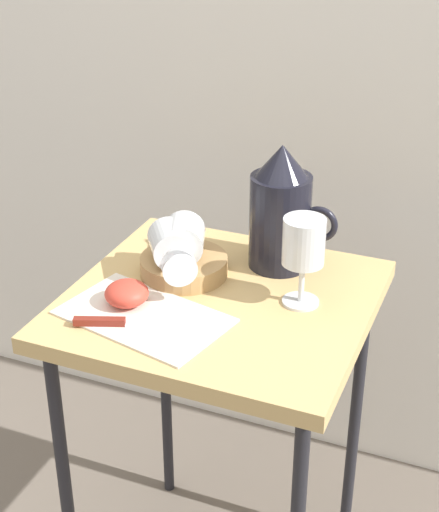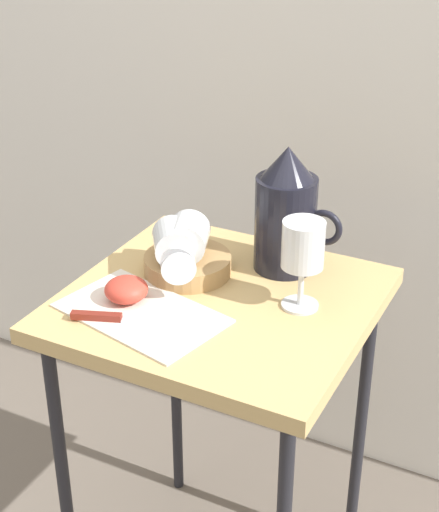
# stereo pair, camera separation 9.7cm
# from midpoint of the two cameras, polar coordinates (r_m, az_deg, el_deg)

# --- Properties ---
(curtain_drape) EXTENTS (2.40, 0.03, 2.19)m
(curtain_drape) POSITION_cam_midpoint_polar(r_m,az_deg,el_deg) (1.72, 10.15, 16.50)
(curtain_drape) COLOR silver
(curtain_drape) RESTS_ON ground_plane
(table) EXTENTS (0.52, 0.49, 0.71)m
(table) POSITION_cam_midpoint_polar(r_m,az_deg,el_deg) (1.42, 1.96, -5.57)
(table) COLOR tan
(table) RESTS_ON ground_plane
(linen_napkin) EXTENTS (0.30, 0.22, 0.00)m
(linen_napkin) POSITION_cam_midpoint_polar(r_m,az_deg,el_deg) (1.34, -3.57, -4.16)
(linen_napkin) COLOR silver
(linen_napkin) RESTS_ON table
(basket_tray) EXTENTS (0.16, 0.16, 0.03)m
(basket_tray) POSITION_cam_midpoint_polar(r_m,az_deg,el_deg) (1.45, -0.39, -0.66)
(basket_tray) COLOR #AD8451
(basket_tray) RESTS_ON table
(pitcher) EXTENTS (0.16, 0.11, 0.24)m
(pitcher) POSITION_cam_midpoint_polar(r_m,az_deg,el_deg) (1.44, 6.71, 2.51)
(pitcher) COLOR black
(pitcher) RESTS_ON table
(wine_glass_upright) EXTENTS (0.07, 0.07, 0.16)m
(wine_glass_upright) POSITION_cam_midpoint_polar(r_m,az_deg,el_deg) (1.32, 8.11, 0.42)
(wine_glass_upright) COLOR silver
(wine_glass_upright) RESTS_ON table
(wine_glass_tipped_near) EXTENTS (0.11, 0.16, 0.08)m
(wine_glass_tipped_near) POSITION_cam_midpoint_polar(r_m,az_deg,el_deg) (1.42, -0.43, 1.23)
(wine_glass_tipped_near) COLOR silver
(wine_glass_tipped_near) RESTS_ON basket_tray
(wine_glass_tipped_far) EXTENTS (0.14, 0.15, 0.07)m
(wine_glass_tipped_far) POSITION_cam_midpoint_polar(r_m,az_deg,el_deg) (1.41, -1.33, 0.87)
(wine_glass_tipped_far) COLOR silver
(wine_glass_tipped_far) RESTS_ON basket_tray
(apple_half_left) EXTENTS (0.08, 0.08, 0.04)m
(apple_half_left) POSITION_cam_midpoint_polar(r_m,az_deg,el_deg) (1.36, -4.69, -2.46)
(apple_half_left) COLOR #CC3D2D
(apple_half_left) RESTS_ON linen_napkin
(knife) EXTENTS (0.23, 0.10, 0.01)m
(knife) POSITION_cam_midpoint_polar(r_m,az_deg,el_deg) (1.31, -4.96, -4.54)
(knife) COLOR silver
(knife) RESTS_ON linen_napkin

